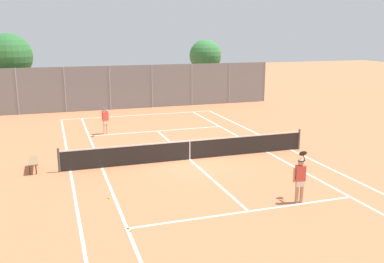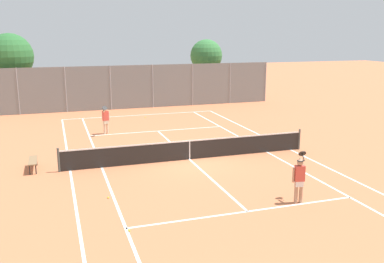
# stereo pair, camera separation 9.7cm
# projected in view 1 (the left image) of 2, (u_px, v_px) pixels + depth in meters

# --- Properties ---
(ground_plane) EXTENTS (120.00, 120.00, 0.00)m
(ground_plane) POSITION_uv_depth(u_px,v_px,m) (190.00, 160.00, 20.37)
(ground_plane) COLOR #C67047
(court_line_markings) EXTENTS (11.10, 23.90, 0.01)m
(court_line_markings) POSITION_uv_depth(u_px,v_px,m) (190.00, 159.00, 20.37)
(court_line_markings) COLOR white
(court_line_markings) RESTS_ON ground
(tennis_net) EXTENTS (12.00, 0.10, 1.07)m
(tennis_net) POSITION_uv_depth(u_px,v_px,m) (190.00, 149.00, 20.25)
(tennis_net) COLOR #474C47
(tennis_net) RESTS_ON ground
(player_near_side) EXTENTS (0.77, 0.71, 1.77)m
(player_near_side) POSITION_uv_depth(u_px,v_px,m) (300.00, 178.00, 15.02)
(player_near_side) COLOR tan
(player_near_side) RESTS_ON ground
(player_far_left) EXTENTS (0.50, 0.86, 1.77)m
(player_far_left) POSITION_uv_depth(u_px,v_px,m) (105.00, 119.00, 25.32)
(player_far_left) COLOR beige
(player_far_left) RESTS_ON ground
(loose_tennis_ball_0) EXTENTS (0.07, 0.07, 0.07)m
(loose_tennis_ball_0) POSITION_uv_depth(u_px,v_px,m) (109.00, 198.00, 15.56)
(loose_tennis_ball_0) COLOR #D1DB33
(loose_tennis_ball_0) RESTS_ON ground
(loose_tennis_ball_1) EXTENTS (0.07, 0.07, 0.07)m
(loose_tennis_ball_1) POSITION_uv_depth(u_px,v_px,m) (131.00, 230.00, 12.99)
(loose_tennis_ball_1) COLOR #D1DB33
(loose_tennis_ball_1) RESTS_ON ground
(loose_tennis_ball_2) EXTENTS (0.07, 0.07, 0.07)m
(loose_tennis_ball_2) POSITION_uv_depth(u_px,v_px,m) (145.00, 117.00, 30.40)
(loose_tennis_ball_2) COLOR #D1DB33
(loose_tennis_ball_2) RESTS_ON ground
(courtside_bench) EXTENTS (0.36, 1.50, 0.47)m
(courtside_bench) POSITION_uv_depth(u_px,v_px,m) (33.00, 161.00, 18.71)
(courtside_bench) COLOR olive
(courtside_bench) RESTS_ON ground
(back_fence) EXTENTS (23.62, 0.08, 3.45)m
(back_fence) POSITION_uv_depth(u_px,v_px,m) (131.00, 87.00, 33.76)
(back_fence) COLOR gray
(back_fence) RESTS_ON ground
(tree_behind_left) EXTENTS (3.50, 3.50, 5.89)m
(tree_behind_left) POSITION_uv_depth(u_px,v_px,m) (10.00, 57.00, 32.65)
(tree_behind_left) COLOR brown
(tree_behind_left) RESTS_ON ground
(tree_behind_right) EXTENTS (2.94, 2.94, 5.33)m
(tree_behind_right) POSITION_uv_depth(u_px,v_px,m) (206.00, 57.00, 39.38)
(tree_behind_right) COLOR brown
(tree_behind_right) RESTS_ON ground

